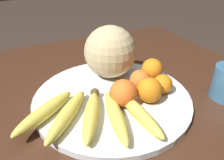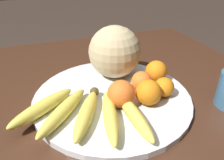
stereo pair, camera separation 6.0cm
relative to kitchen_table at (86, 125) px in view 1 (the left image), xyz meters
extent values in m
cube|color=#3D2316|center=(0.00, 0.00, 0.07)|extent=(1.25, 1.04, 0.04)
cube|color=#3D2316|center=(0.54, 0.43, -0.28)|extent=(0.07, 0.07, 0.66)
cylinder|color=silver|center=(0.08, -0.03, 0.10)|extent=(0.45, 0.45, 0.02)
torus|color=navy|center=(0.08, -0.03, 0.10)|extent=(0.45, 0.45, 0.01)
sphere|color=tan|center=(0.12, 0.08, 0.19)|extent=(0.17, 0.17, 0.17)
sphere|color=#473819|center=(0.03, -0.02, 0.13)|extent=(0.03, 0.03, 0.03)
ellipsoid|color=#DBC64C|center=(-0.12, -0.05, 0.13)|extent=(0.18, 0.14, 0.04)
ellipsoid|color=#DBC64C|center=(-0.07, -0.08, 0.13)|extent=(0.16, 0.18, 0.04)
ellipsoid|color=#DBC64C|center=(-0.02, -0.11, 0.13)|extent=(0.12, 0.18, 0.04)
ellipsoid|color=#DBC64C|center=(0.03, -0.13, 0.13)|extent=(0.08, 0.20, 0.03)
ellipsoid|color=#DBC64C|center=(0.09, -0.15, 0.13)|extent=(0.04, 0.19, 0.03)
sphere|color=orange|center=(0.21, -0.08, 0.14)|extent=(0.06, 0.06, 0.06)
sphere|color=orange|center=(0.16, -0.04, 0.14)|extent=(0.06, 0.06, 0.06)
sphere|color=orange|center=(0.08, -0.08, 0.14)|extent=(0.07, 0.07, 0.07)
sphere|color=orange|center=(0.23, 0.00, 0.14)|extent=(0.07, 0.07, 0.07)
sphere|color=orange|center=(0.15, -0.10, 0.14)|extent=(0.07, 0.07, 0.07)
cube|color=white|center=(0.15, -0.01, 0.11)|extent=(0.09, 0.07, 0.00)
camera|label=1|loc=(-0.15, -0.50, 0.46)|focal=35.00mm
camera|label=2|loc=(-0.10, -0.52, 0.46)|focal=35.00mm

